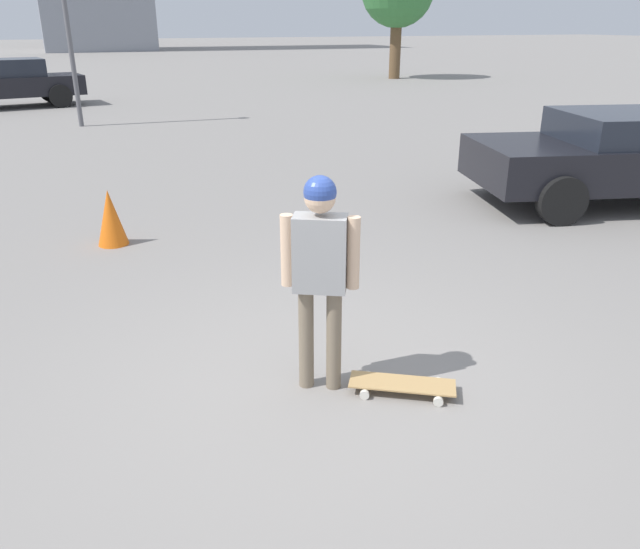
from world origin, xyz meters
The scene contains 6 objects.
ground_plane centered at (0.00, 0.00, 0.00)m, with size 220.00×220.00×0.00m, color gray.
person centered at (0.00, 0.00, 1.01)m, with size 0.49×0.35×1.60m.
skateboard centered at (-0.52, 0.32, 0.07)m, with size 0.78×0.61×0.08m.
car_parked_near centered at (-6.05, -3.00, 0.72)m, with size 4.54×2.96×1.34m.
car_parked_far centered at (2.67, -18.97, 0.77)m, with size 4.63×2.44×1.47m.
traffic_cone centered at (1.08, -3.94, 0.34)m, with size 0.37×0.37×0.68m.
Camera 1 is at (1.56, 3.71, 2.53)m, focal length 35.00 mm.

